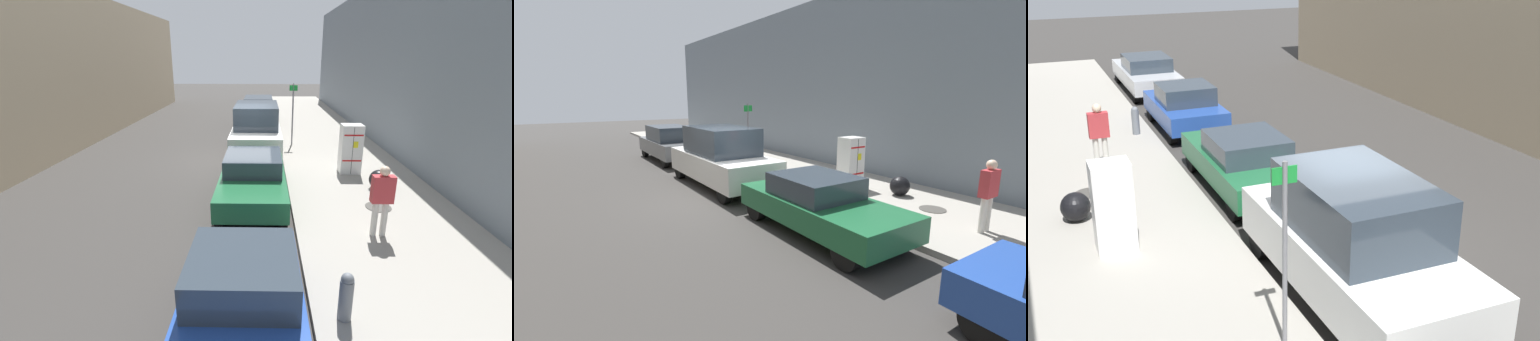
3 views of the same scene
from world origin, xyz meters
TOP-DOWN VIEW (x-y plane):
  - ground_plane at (0.00, 0.00)m, footprint 80.00×80.00m
  - sidewalk_slab at (-4.02, 0.00)m, footprint 4.57×44.00m
  - building_facade_near at (-7.18, 0.00)m, footprint 1.75×39.60m
  - discarded_refrigerator at (-4.00, 1.94)m, footprint 0.72×0.61m
  - manhole_cover at (-4.12, 4.94)m, footprint 0.70×0.70m
  - street_sign_post at (-2.28, -2.05)m, footprint 0.36×0.07m
  - trash_bag at (-4.55, 3.54)m, footprint 0.61×0.61m
  - pedestrian_walking_far at (-3.60, 6.49)m, footprint 0.49×0.23m
  - parked_suv_gray at (-0.64, -7.24)m, footprint 1.86×4.73m
  - parked_van_white at (-0.64, -1.14)m, footprint 2.05×5.17m
  - parked_sedan_green at (-0.64, 4.16)m, footprint 1.85×4.40m

SIDE VIEW (x-z plane):
  - ground_plane at x=0.00m, z-range 0.00..0.00m
  - sidewalk_slab at x=-4.02m, z-range 0.00..0.14m
  - manhole_cover at x=-4.12m, z-range 0.14..0.16m
  - trash_bag at x=-4.55m, z-range 0.14..0.75m
  - parked_sedan_green at x=-0.64m, z-range 0.02..1.40m
  - parked_suv_gray at x=-0.64m, z-range 0.03..1.78m
  - discarded_refrigerator at x=-4.00m, z-range 0.14..1.86m
  - parked_van_white at x=-0.64m, z-range -0.01..2.14m
  - pedestrian_walking_far at x=-3.60m, z-range 0.28..1.97m
  - street_sign_post at x=-2.28m, z-range 0.30..3.10m
  - building_facade_near at x=-7.18m, z-range 0.00..7.49m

